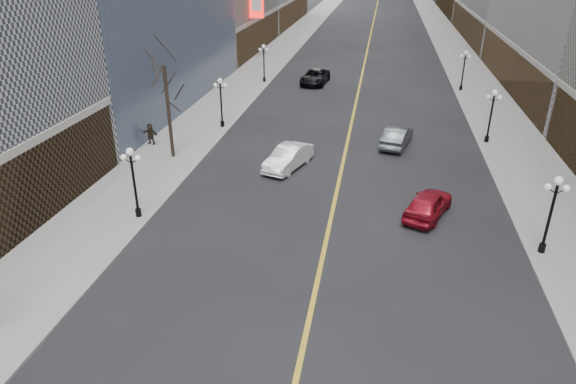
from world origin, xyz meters
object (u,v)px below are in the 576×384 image
at_px(car_nb_mid, 288,157).
at_px(streetlamp_west_2, 221,98).
at_px(streetlamp_west_1, 133,176).
at_px(streetlamp_west_3, 264,59).
at_px(car_sb_far, 397,136).
at_px(car_nb_far, 315,77).
at_px(streetlamp_east_3, 464,66).
at_px(car_sb_mid, 428,204).
at_px(streetlamp_east_2, 492,111).
at_px(streetlamp_east_1, 552,207).

bearing_deg(car_nb_mid, streetlamp_west_2, 151.09).
bearing_deg(streetlamp_west_1, streetlamp_west_2, 90.00).
xyz_separation_m(streetlamp_west_1, streetlamp_west_2, (0.00, 18.00, 0.00)).
xyz_separation_m(streetlamp_west_2, streetlamp_west_3, (0.00, 18.00, 0.00)).
xyz_separation_m(streetlamp_west_2, car_sb_far, (15.95, -2.01, -2.04)).
distance_m(streetlamp_west_2, car_nb_far, 19.72).
xyz_separation_m(streetlamp_east_3, streetlamp_west_1, (-23.60, -36.00, 0.00)).
bearing_deg(car_nb_mid, car_nb_far, 111.54).
distance_m(streetlamp_west_2, car_sb_far, 16.20).
height_order(streetlamp_west_2, car_sb_far, streetlamp_west_2).
distance_m(car_nb_far, car_sb_far, 22.75).
bearing_deg(streetlamp_west_3, streetlamp_east_3, 0.00).
bearing_deg(car_nb_far, car_sb_mid, -65.64).
distance_m(streetlamp_east_2, streetlamp_west_3, 29.68).
relative_size(streetlamp_west_2, car_nb_far, 0.73).
distance_m(streetlamp_east_3, streetlamp_west_3, 23.60).
bearing_deg(streetlamp_west_2, car_sb_far, -7.17).
height_order(car_nb_far, car_sb_far, car_sb_far).
xyz_separation_m(streetlamp_east_3, streetlamp_west_2, (-23.60, -18.00, 0.00)).
relative_size(streetlamp_west_1, car_nb_far, 0.73).
xyz_separation_m(car_nb_mid, car_sb_far, (8.20, 6.40, -0.00)).
relative_size(streetlamp_east_3, car_sb_mid, 0.92).
height_order(streetlamp_east_3, streetlamp_west_1, same).
relative_size(streetlamp_east_1, car_nb_mid, 0.86).
relative_size(streetlamp_west_2, streetlamp_west_3, 1.00).
bearing_deg(streetlamp_west_3, car_sb_far, -51.44).
distance_m(streetlamp_east_2, car_sb_far, 8.17).
bearing_deg(car_sb_far, streetlamp_east_3, -97.81).
height_order(streetlamp_west_1, car_sb_mid, streetlamp_west_1).
height_order(streetlamp_west_1, car_sb_far, streetlamp_west_1).
relative_size(streetlamp_west_3, car_sb_far, 0.87).
relative_size(car_nb_far, car_sb_mid, 1.25).
distance_m(streetlamp_east_3, car_nb_far, 17.45).
height_order(streetlamp_west_2, streetlamp_west_3, same).
height_order(streetlamp_east_1, streetlamp_west_2, same).
distance_m(car_nb_mid, car_sb_mid, 11.68).
height_order(streetlamp_east_3, streetlamp_west_2, same).
xyz_separation_m(car_nb_far, car_sb_mid, (11.43, -33.09, -0.02)).
xyz_separation_m(car_nb_mid, car_sb_mid, (9.96, -6.10, -0.02)).
bearing_deg(car_sb_mid, car_nb_far, -49.12).
height_order(streetlamp_west_3, car_nb_mid, streetlamp_west_3).
xyz_separation_m(streetlamp_east_1, car_nb_far, (-17.32, 36.58, -2.05)).
bearing_deg(car_sb_far, streetlamp_west_1, 58.21).
distance_m(streetlamp_east_3, car_nb_mid, 30.87).
bearing_deg(streetlamp_east_2, streetlamp_east_1, -90.00).
bearing_deg(car_nb_far, streetlamp_east_1, -59.36).
height_order(streetlamp_east_2, car_sb_mid, streetlamp_east_2).
relative_size(streetlamp_east_2, streetlamp_east_3, 1.00).
height_order(car_nb_mid, car_sb_mid, car_nb_mid).
xyz_separation_m(streetlamp_west_1, car_sb_mid, (17.71, 3.50, -2.06)).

